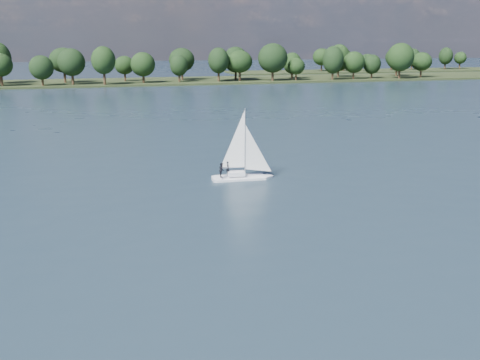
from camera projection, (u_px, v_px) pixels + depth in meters
name	position (u px, v px, depth m)	size (l,w,h in m)	color
ground	(187.00, 121.00, 114.93)	(700.00, 700.00, 0.00)	#233342
far_shore	(141.00, 83.00, 219.56)	(660.00, 40.00, 1.50)	black
far_shore_back	(418.00, 71.00, 304.54)	(220.00, 30.00, 1.40)	black
sailboat	(239.00, 159.00, 66.03)	(7.15, 2.29, 9.30)	white
treeline	(126.00, 63.00, 212.36)	(562.48, 74.36, 18.86)	black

